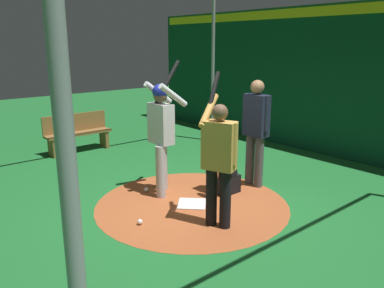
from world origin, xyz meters
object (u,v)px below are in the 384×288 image
Objects in this scene: bench at (78,133)px; baseball_1 at (236,190)px; batter at (161,128)px; umpire at (256,127)px; home_plate at (192,204)px; visitor at (219,157)px; catcher at (222,170)px; baseball_0 at (140,222)px; baseball_2 at (146,190)px.

bench reaches higher than baseball_1.
batter is 28.62× the size of baseball_1.
batter is at bearing 89.49° from bench.
batter is 1.18× the size of umpire.
home_plate is 1.22m from visitor.
catcher is 13.24× the size of baseball_0.
baseball_2 is (1.61, -0.91, -0.98)m from umpire.
bench reaches higher than home_plate.
baseball_0 is at bearing 0.70° from umpire.
catcher is 13.24× the size of baseball_1.
umpire is at bearing -174.37° from baseball_1.
catcher reaches higher than baseball_1.
umpire is 0.89× the size of visitor.
baseball_2 is at bearing -43.20° from batter.
baseball_2 is (0.07, -1.63, -0.91)m from visitor.
umpire reaches higher than baseball_0.
bench reaches higher than baseball_0.
umpire is 24.34× the size of baseball_0.
bench is at bearing -70.87° from umpire.
umpire is at bearing 178.25° from home_plate.
home_plate is at bearing -125.95° from visitor.
baseball_2 is at bearing -40.09° from baseball_1.
catcher is at bearing -8.77° from umpire.
batter is at bearing -140.90° from baseball_0.
bench is 4.15m from baseball_0.
batter is 1.05× the size of visitor.
baseball_2 is at bearing 85.73° from bench.
batter is 1.58m from baseball_0.
visitor is 1.86m from baseball_2.
batter reaches higher than bench.
visitor reaches higher than baseball_2.
batter is at bearing -85.28° from home_plate.
batter is 2.16× the size of catcher.
umpire is at bearing -179.30° from baseball_0.
home_plate is at bearing 94.72° from batter.
baseball_0 is at bearing 52.43° from baseball_2.
baseball_1 is at bearing 5.63° from umpire.
batter is at bearing -39.38° from baseball_1.
catcher is at bearing -38.66° from baseball_1.
visitor is 1.37× the size of bench.
bench reaches higher than baseball_2.
visitor is at bearing 24.88° from umpire.
batter is 1.59m from umpire.
bench is (-0.16, -4.71, -0.52)m from visitor.
catcher is 0.49× the size of visitor.
baseball_0 is at bearing 39.10° from batter.
home_plate is 0.20× the size of batter.
umpire is 2.53m from baseball_0.
umpire is 24.34× the size of baseball_2.
baseball_0 is at bearing 76.68° from bench.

